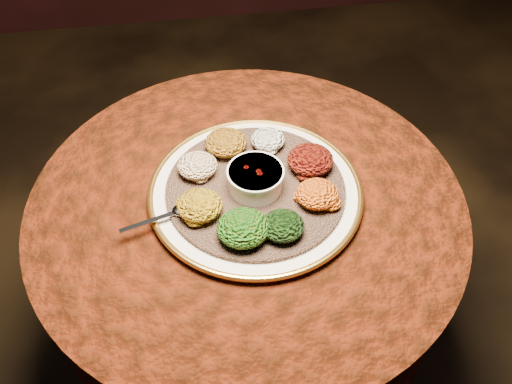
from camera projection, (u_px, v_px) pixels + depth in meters
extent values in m
plane|color=black|center=(249.00, 354.00, 1.79)|extent=(4.00, 4.00, 0.00)
cylinder|color=black|center=(249.00, 351.00, 1.78)|extent=(0.44, 0.44, 0.04)
cylinder|color=black|center=(248.00, 296.00, 1.54)|extent=(0.12, 0.12, 0.68)
cylinder|color=black|center=(247.00, 210.00, 1.27)|extent=(0.80, 0.80, 0.04)
cylinder|color=#3F1205|center=(248.00, 249.00, 1.38)|extent=(0.93, 0.93, 0.34)
cylinder|color=#3F1205|center=(247.00, 202.00, 1.25)|extent=(0.96, 0.96, 0.01)
cylinder|color=silver|center=(255.00, 193.00, 1.25)|extent=(0.48, 0.48, 0.02)
torus|color=#C08630|center=(255.00, 191.00, 1.24)|extent=(0.47, 0.47, 0.01)
cylinder|color=brown|center=(255.00, 189.00, 1.24)|extent=(0.44, 0.44, 0.01)
cylinder|color=white|center=(255.00, 179.00, 1.21)|extent=(0.11, 0.11, 0.05)
cylinder|color=white|center=(255.00, 172.00, 1.20)|extent=(0.12, 0.12, 0.01)
cylinder|color=#560D04|center=(255.00, 174.00, 1.20)|extent=(0.10, 0.10, 0.01)
ellipsoid|color=silver|center=(183.00, 210.00, 1.18)|extent=(0.05, 0.04, 0.01)
cube|color=silver|center=(151.00, 221.00, 1.16)|extent=(0.13, 0.05, 0.00)
ellipsoid|color=silver|center=(268.00, 139.00, 1.31)|extent=(0.08, 0.08, 0.04)
ellipsoid|color=black|center=(310.00, 160.00, 1.26)|extent=(0.10, 0.10, 0.05)
ellipsoid|color=#A3730D|center=(317.00, 194.00, 1.19)|extent=(0.09, 0.09, 0.04)
ellipsoid|color=black|center=(283.00, 226.00, 1.13)|extent=(0.09, 0.08, 0.04)
ellipsoid|color=#9D3A0A|center=(243.00, 228.00, 1.13)|extent=(0.11, 0.10, 0.05)
ellipsoid|color=#AD820F|center=(200.00, 206.00, 1.17)|extent=(0.09, 0.09, 0.05)
ellipsoid|color=maroon|center=(197.00, 166.00, 1.25)|extent=(0.09, 0.08, 0.04)
ellipsoid|color=#8E5A11|center=(226.00, 143.00, 1.29)|extent=(0.10, 0.09, 0.05)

